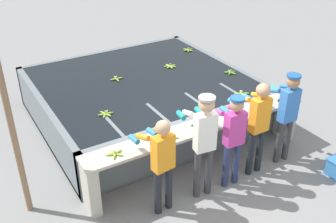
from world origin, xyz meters
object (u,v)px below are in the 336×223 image
Objects in this scene: banana_bunch_floating_5 at (117,79)px; knife_0 at (280,99)px; banana_bunch_ledge_1 at (171,137)px; worker_4 at (287,110)px; banana_bunch_floating_4 at (231,72)px; worker_1 at (204,136)px; banana_bunch_floating_1 at (188,50)px; worker_0 at (162,158)px; worker_3 at (258,120)px; worker_2 at (233,133)px; support_post_left at (10,120)px; knife_1 at (199,126)px; banana_bunch_floating_2 at (242,93)px; banana_bunch_ledge_0 at (115,154)px; banana_bunch_floating_0 at (170,66)px; banana_bunch_floating_3 at (106,114)px.

banana_bunch_floating_5 is 3.28m from knife_0.
banana_bunch_ledge_1 reaches higher than banana_bunch_floating_5.
worker_4 is 6.10× the size of banana_bunch_floating_4.
banana_bunch_floating_1 is at bearing 59.57° from worker_1.
worker_4 is (2.48, 0.01, 0.09)m from worker_0.
worker_3 is (1.82, 0.00, 0.08)m from worker_0.
worker_4 is at bearing 2.24° from worker_2.
support_post_left reaches higher than banana_bunch_ledge_1.
worker_0 reaches higher than banana_bunch_floating_1.
knife_0 and knife_1 have the same top height.
worker_1 reaches higher than worker_0.
banana_bunch_floating_4 is (1.58, 2.01, -0.07)m from worker_2.
knife_0 is (0.48, -0.53, -0.01)m from banana_bunch_floating_2.
banana_bunch_ledge_0 is (-0.51, 0.49, -0.03)m from worker_0.
banana_bunch_floating_1 is 3.03m from knife_0.
worker_1 reaches higher than worker_3.
banana_bunch_floating_0 is at bearing 77.52° from worker_2.
banana_bunch_floating_3 is (-1.42, 1.71, -0.07)m from worker_2.
banana_bunch_ledge_0 reaches higher than banana_bunch_floating_2.
banana_bunch_floating_2 is 2.96m from banana_bunch_ledge_0.
banana_bunch_ledge_0 is 1.52m from support_post_left.
worker_3 is at bearing 0.07° from worker_0.
banana_bunch_floating_4 is 0.09× the size of support_post_left.
worker_4 is (0.66, 0.00, 0.01)m from worker_3.
banana_bunch_floating_3 is 0.89× the size of knife_0.
worker_0 is 5.63× the size of banana_bunch_floating_0.
banana_bunch_floating_4 is (2.13, 1.99, -0.18)m from worker_1.
banana_bunch_floating_5 is (-1.77, 1.86, 0.00)m from banana_bunch_floating_2.
worker_1 is 4.17m from banana_bunch_floating_1.
worker_3 is 2.38m from banana_bunch_ledge_0.
worker_2 is 5.76× the size of banana_bunch_floating_1.
banana_bunch_floating_2 is at bearing 61.45° from worker_3.
banana_bunch_floating_0 is 0.09× the size of support_post_left.
banana_bunch_floating_1 and banana_bunch_floating_5 have the same top height.
knife_0 is (1.60, 0.58, -0.08)m from worker_2.
knife_1 is (-1.84, -1.44, -0.01)m from banana_bunch_floating_4.
worker_0 is at bearing -156.05° from banana_bunch_floating_2.
knife_1 is at bearing 27.33° from worker_0.
support_post_left reaches higher than banana_bunch_floating_4.
support_post_left is at bearing -157.94° from banana_bunch_floating_3.
banana_bunch_floating_5 is (-1.30, -0.00, 0.00)m from banana_bunch_floating_0.
banana_bunch_ledge_0 is at bearing 136.03° from worker_0.
banana_bunch_floating_5 is at bearing 156.78° from banana_bunch_floating_4.
banana_bunch_ledge_1 is (-1.96, -0.61, 0.00)m from banana_bunch_floating_2.
worker_4 is at bearing 0.41° from worker_3.
support_post_left reaches higher than worker_0.
banana_bunch_floating_1 is 5.29m from support_post_left.
worker_1 is 6.29× the size of banana_bunch_floating_0.
banana_bunch_ledge_0 is (-2.33, 0.49, -0.11)m from worker_3.
support_post_left is (-1.60, -0.65, 0.69)m from banana_bunch_floating_3.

